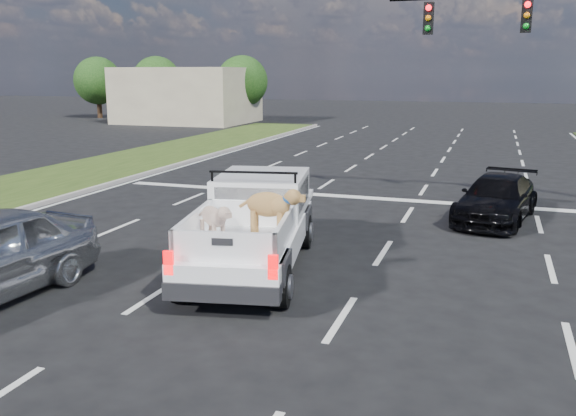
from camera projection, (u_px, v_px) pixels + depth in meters
name	position (u px, v px, depth m)	size (l,w,h in m)	color
ground	(243.00, 306.00, 10.61)	(160.00, 160.00, 0.00)	black
road_markings	(336.00, 221.00, 16.68)	(17.75, 60.00, 0.01)	silver
curb_left	(50.00, 201.00, 18.98)	(0.15, 60.00, 0.14)	#9E9691
building_left	(188.00, 95.00, 49.68)	(10.00, 8.00, 4.40)	#C1B693
tree_far_a	(98.00, 81.00, 54.42)	(4.20, 4.20, 5.40)	#332114
tree_far_b	(157.00, 81.00, 52.55)	(4.20, 4.20, 5.40)	#332114
tree_far_c	(242.00, 82.00, 50.05)	(4.20, 4.20, 5.40)	#332114
pickup_truck	(254.00, 223.00, 12.59)	(2.94, 5.68, 2.03)	black
black_coupe	(497.00, 199.00, 16.67)	(1.71, 4.22, 1.22)	black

